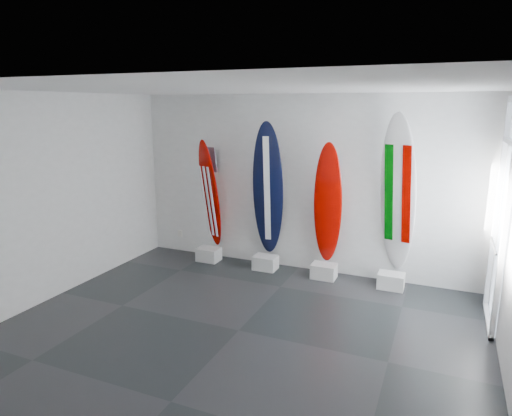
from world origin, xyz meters
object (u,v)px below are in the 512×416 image
at_px(surfboard_usa, 210,194).
at_px(surfboard_italy, 398,195).
at_px(surfboard_swiss, 328,204).
at_px(surfboard_navy, 268,190).

relative_size(surfboard_usa, surfboard_italy, 0.80).
height_order(surfboard_swiss, surfboard_italy, surfboard_italy).
distance_m(surfboard_usa, surfboard_swiss, 2.18).
xyz_separation_m(surfboard_swiss, surfboard_italy, (1.08, 0.00, 0.24)).
height_order(surfboard_usa, surfboard_navy, surfboard_navy).
xyz_separation_m(surfboard_navy, surfboard_italy, (2.13, 0.00, 0.08)).
bearing_deg(surfboard_swiss, surfboard_italy, -5.39).
height_order(surfboard_navy, surfboard_swiss, surfboard_navy).
height_order(surfboard_usa, surfboard_italy, surfboard_italy).
bearing_deg(surfboard_swiss, surfboard_usa, 174.61).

